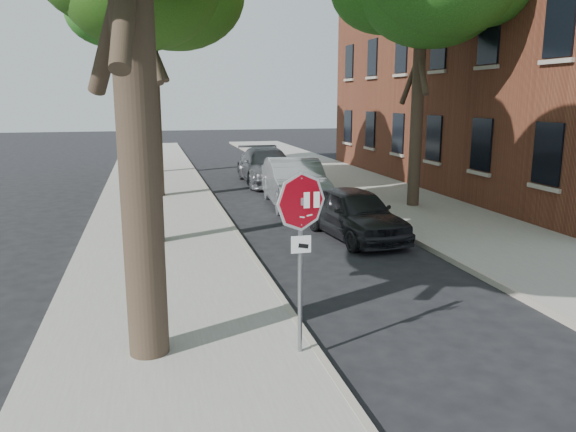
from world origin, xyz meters
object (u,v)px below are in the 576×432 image
Objects in this scene: apartment_building at (554,1)px; car_b at (295,183)px; stop_sign at (301,228)px; tree_far at (141,21)px; car_a at (355,213)px; car_c at (267,166)px.

car_b is (-11.81, -2.64, -6.84)m from apartment_building.
stop_sign is 21.88m from tree_far.
car_b is at bearing 88.60° from car_a.
car_b is 0.94× the size of car_c.
car_c reaches higher than car_a.
stop_sign is at bearing -136.35° from apartment_building.
car_a is 10.22m from car_c.
tree_far reaches higher than car_c.
stop_sign is 11.80m from car_b.
car_b is (2.89, 11.38, -1.13)m from stop_sign.
tree_far is 1.88× the size of car_b.
apartment_building is 18.18m from tree_far.
stop_sign is at bearing -84.54° from tree_far.
car_b reaches higher than car_c.
stop_sign is at bearing -100.13° from car_b.
car_a is (3.30, 6.60, -1.27)m from stop_sign.
tree_far reaches higher than car_b.
apartment_building is at bearing -23.04° from tree_far.
stop_sign is at bearing -122.86° from car_a.
car_c is at bearing 166.57° from apartment_building.
tree_far is at bearing 140.77° from car_c.
apartment_building reaches higher than stop_sign.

